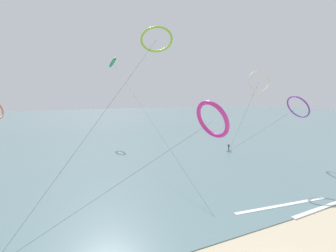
% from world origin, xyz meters
% --- Properties ---
extents(sea_water, '(400.00, 200.00, 0.08)m').
position_xyz_m(sea_water, '(0.00, 106.07, 0.04)').
color(sea_water, slate).
rests_on(sea_water, ground).
extents(surfer_cobalt, '(1.40, 0.72, 1.70)m').
position_xyz_m(surfer_cobalt, '(20.45, 32.45, 0.82)').
color(surfer_cobalt, '#2647B7').
rests_on(surfer_cobalt, ground).
extents(kite_violet, '(7.42, 14.47, 12.61)m').
position_xyz_m(kite_violet, '(26.31, 20.45, 10.51)').
color(kite_violet, purple).
rests_on(kite_violet, ground).
extents(kite_emerald, '(3.14, 52.72, 23.44)m').
position_xyz_m(kite_emerald, '(0.91, 60.30, 21.84)').
color(kite_emerald, '#199351').
rests_on(kite_emerald, ground).
extents(kite_ivory, '(6.22, 13.20, 16.78)m').
position_xyz_m(kite_ivory, '(16.19, 20.36, 14.93)').
color(kite_ivory, silver).
rests_on(kite_ivory, ground).
extents(kite_lime, '(19.41, 10.97, 21.68)m').
position_xyz_m(kite_lime, '(-2.29, 19.67, 19.75)').
color(kite_lime, '#8CC62D').
rests_on(kite_lime, ground).
extents(kite_magenta, '(20.76, 4.52, 12.31)m').
position_xyz_m(kite_magenta, '(0.03, 10.52, 10.26)').
color(kite_magenta, '#CC288E').
rests_on(kite_magenta, ground).
extents(wave_crest_near, '(13.48, 0.96, 0.12)m').
position_xyz_m(wave_crest_near, '(14.08, 6.38, 0.06)').
color(wave_crest_near, white).
rests_on(wave_crest_near, ground).
extents(wave_crest_mid, '(12.72, 1.98, 0.12)m').
position_xyz_m(wave_crest_mid, '(8.80, 8.60, 0.06)').
color(wave_crest_mid, white).
rests_on(wave_crest_mid, ground).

